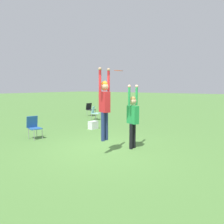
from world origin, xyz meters
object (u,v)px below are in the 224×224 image
(camping_chair_1, at_px, (94,112))
(person_jumping, at_px, (104,102))
(frisbee, at_px, (118,71))
(camping_chair_2, at_px, (34,126))
(camping_chair_4, at_px, (90,108))
(person_defending, at_px, (133,115))
(cooler_box, at_px, (93,125))

(camping_chair_1, bearing_deg, person_jumping, 20.81)
(frisbee, distance_m, camping_chair_2, 4.49)
(camping_chair_4, bearing_deg, person_jumping, 50.23)
(person_jumping, bearing_deg, camping_chair_4, -25.61)
(person_defending, height_order, cooler_box, person_defending)
(person_defending, height_order, camping_chair_2, person_defending)
(person_jumping, xyz_separation_m, person_defending, (1.09, -0.38, -0.49))
(camping_chair_1, relative_size, cooler_box, 1.74)
(frisbee, relative_size, cooler_box, 0.56)
(frisbee, relative_size, camping_chair_2, 0.29)
(person_jumping, bearing_deg, camping_chair_2, 21.12)
(camping_chair_2, bearing_deg, camping_chair_1, -151.04)
(cooler_box, bearing_deg, person_defending, -117.56)
(camping_chair_1, bearing_deg, person_defending, 29.35)
(camping_chair_1, bearing_deg, cooler_box, 17.05)
(camping_chair_1, distance_m, cooler_box, 3.19)
(camping_chair_1, distance_m, camping_chair_4, 1.93)
(person_jumping, height_order, camping_chair_4, person_jumping)
(person_defending, bearing_deg, camping_chair_4, 161.14)
(person_jumping, relative_size, camping_chair_4, 2.47)
(frisbee, bearing_deg, person_defending, -7.69)
(camping_chair_4, relative_size, cooler_box, 1.87)
(person_jumping, distance_m, cooler_box, 4.43)
(frisbee, bearing_deg, cooler_box, 52.90)
(camping_chair_1, bearing_deg, frisbee, 24.35)
(person_defending, distance_m, cooler_box, 3.98)
(person_defending, xyz_separation_m, camping_chair_4, (5.44, 6.96, -0.64))
(camping_chair_2, bearing_deg, camping_chair_4, -142.07)
(person_jumping, distance_m, camping_chair_1, 7.44)
(person_defending, height_order, camping_chair_1, person_defending)
(camping_chair_2, bearing_deg, frisbee, 111.24)
(person_jumping, xyz_separation_m, camping_chair_1, (5.31, 5.09, -1.17))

